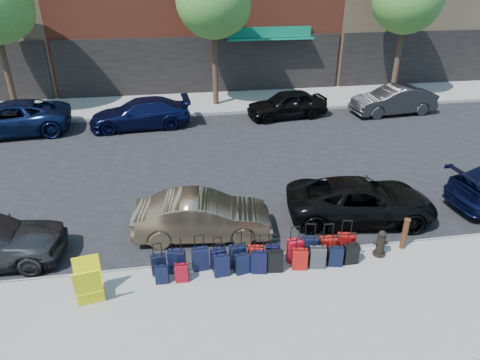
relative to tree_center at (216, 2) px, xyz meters
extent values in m
plane|color=black|center=(-0.64, -9.50, -5.41)|extent=(120.00, 120.00, 0.00)
cube|color=gray|center=(-0.64, -16.00, -5.34)|extent=(60.00, 4.00, 0.15)
cube|color=gray|center=(-0.64, 0.50, -5.34)|extent=(60.00, 4.00, 0.15)
cube|color=gray|center=(-0.64, -13.98, -5.34)|extent=(60.00, 0.08, 0.15)
cube|color=gray|center=(-0.64, -1.52, -5.34)|extent=(60.00, 0.08, 0.15)
cube|color=black|center=(-0.64, 2.45, -3.71)|extent=(16.66, 0.15, 3.40)
cube|color=#0A6248|center=(3.36, 2.10, -2.21)|extent=(5.00, 0.91, 0.27)
cube|color=#0A6248|center=(3.36, 2.40, -1.86)|extent=(5.00, 0.10, 0.60)
cube|color=black|center=(15.36, 2.45, -3.71)|extent=(14.70, 0.15, 3.40)
cylinder|color=black|center=(-10.64, 0.00, -2.86)|extent=(0.30, 0.30, 4.80)
sphere|color=#357426|center=(-10.04, 0.00, -0.27)|extent=(2.58, 2.58, 2.58)
cylinder|color=black|center=(-0.14, 0.00, -2.86)|extent=(0.30, 0.30, 4.80)
sphere|color=#357426|center=(-0.14, 0.00, 0.11)|extent=(3.80, 3.80, 3.80)
sphere|color=#357426|center=(0.46, 0.00, -0.27)|extent=(2.58, 2.58, 2.58)
cylinder|color=black|center=(10.36, 0.00, -2.86)|extent=(0.30, 0.30, 4.80)
sphere|color=#357426|center=(10.96, 0.00, -0.27)|extent=(2.58, 2.58, 2.58)
cube|color=black|center=(-3.17, -14.27, -4.98)|extent=(0.39, 0.25, 0.56)
cylinder|color=black|center=(-3.17, -14.27, -4.38)|extent=(0.21, 0.06, 0.03)
cube|color=black|center=(-2.71, -14.28, -4.94)|extent=(0.46, 0.31, 0.64)
cylinder|color=black|center=(-2.71, -14.28, -4.25)|extent=(0.24, 0.08, 0.03)
cube|color=black|center=(-2.11, -14.26, -4.95)|extent=(0.43, 0.26, 0.63)
cylinder|color=black|center=(-2.11, -14.26, -4.27)|extent=(0.24, 0.05, 0.03)
cube|color=black|center=(-1.65, -14.30, -4.97)|extent=(0.42, 0.27, 0.58)
cylinder|color=black|center=(-1.65, -14.30, -4.35)|extent=(0.22, 0.07, 0.03)
cube|color=black|center=(-1.15, -14.30, -4.95)|extent=(0.43, 0.26, 0.63)
cylinder|color=black|center=(-1.15, -14.30, -4.26)|extent=(0.24, 0.05, 0.03)
cube|color=#B0120B|center=(-0.68, -14.35, -4.97)|extent=(0.42, 0.28, 0.58)
cylinder|color=black|center=(-0.68, -14.35, -4.34)|extent=(0.22, 0.07, 0.03)
cube|color=black|center=(-0.22, -14.32, -4.99)|extent=(0.39, 0.26, 0.55)
cylinder|color=black|center=(-0.22, -14.32, -4.39)|extent=(0.21, 0.06, 0.03)
cube|color=#B20B1B|center=(0.40, -14.29, -4.94)|extent=(0.45, 0.27, 0.64)
cylinder|color=black|center=(0.40, -14.29, -4.25)|extent=(0.24, 0.05, 0.03)
cube|color=black|center=(0.79, -14.28, -4.93)|extent=(0.48, 0.33, 0.66)
cylinder|color=black|center=(0.79, -14.28, -4.21)|extent=(0.25, 0.08, 0.03)
cube|color=maroon|center=(1.28, -14.35, -4.93)|extent=(0.45, 0.27, 0.66)
cylinder|color=black|center=(1.28, -14.35, -4.22)|extent=(0.25, 0.05, 0.03)
cube|color=#8E0909|center=(1.79, -14.30, -4.93)|extent=(0.48, 0.33, 0.67)
cylinder|color=black|center=(1.79, -14.30, -4.21)|extent=(0.25, 0.08, 0.03)
cube|color=black|center=(-3.10, -14.63, -5.02)|extent=(0.33, 0.20, 0.48)
cylinder|color=black|center=(-3.10, -14.63, -4.51)|extent=(0.18, 0.04, 0.03)
cube|color=maroon|center=(-2.61, -14.65, -5.02)|extent=(0.34, 0.21, 0.48)
cylinder|color=black|center=(-2.61, -14.65, -4.50)|extent=(0.18, 0.05, 0.03)
cube|color=black|center=(-1.60, -14.58, -4.97)|extent=(0.41, 0.26, 0.58)
cylinder|color=black|center=(-1.60, -14.58, -4.35)|extent=(0.22, 0.05, 0.03)
cube|color=black|center=(-1.07, -14.58, -4.99)|extent=(0.41, 0.29, 0.55)
cylinder|color=black|center=(-1.07, -14.58, -4.40)|extent=(0.21, 0.07, 0.03)
cube|color=black|center=(-0.65, -14.61, -4.96)|extent=(0.44, 0.31, 0.60)
cylinder|color=black|center=(-0.65, -14.61, -4.32)|extent=(0.23, 0.07, 0.03)
cube|color=black|center=(-0.22, -14.63, -4.97)|extent=(0.42, 0.28, 0.59)
cylinder|color=black|center=(-0.22, -14.63, -4.33)|extent=(0.23, 0.06, 0.03)
cube|color=#A80F0A|center=(0.43, -14.64, -4.98)|extent=(0.42, 0.29, 0.57)
cylinder|color=black|center=(0.43, -14.64, -4.36)|extent=(0.22, 0.07, 0.03)
cube|color=#323236|center=(0.90, -14.65, -4.97)|extent=(0.44, 0.30, 0.59)
cylinder|color=black|center=(0.90, -14.65, -4.32)|extent=(0.23, 0.07, 0.03)
cube|color=black|center=(1.39, -14.66, -4.99)|extent=(0.40, 0.28, 0.54)
cylinder|color=black|center=(1.39, -14.66, -4.41)|extent=(0.21, 0.07, 0.03)
cube|color=black|center=(1.83, -14.63, -4.98)|extent=(0.39, 0.23, 0.56)
cylinder|color=black|center=(1.83, -14.63, -4.37)|extent=(0.21, 0.04, 0.03)
cylinder|color=black|center=(2.74, -14.43, -5.23)|extent=(0.34, 0.34, 0.06)
cylinder|color=black|center=(2.74, -14.43, -4.94)|extent=(0.23, 0.23, 0.54)
sphere|color=black|center=(2.74, -14.43, -4.60)|extent=(0.21, 0.21, 0.21)
cylinder|color=black|center=(2.74, -14.43, -4.88)|extent=(0.39, 0.15, 0.10)
cylinder|color=#38190C|center=(3.52, -14.23, -4.81)|extent=(0.15, 0.15, 0.91)
cylinder|color=#38190C|center=(3.52, -14.23, -4.35)|extent=(0.17, 0.17, 0.04)
cube|color=yellow|center=(-4.71, -15.23, -4.71)|extent=(0.64, 0.37, 1.08)
cube|color=yellow|center=(-4.77, -14.84, -4.71)|extent=(0.64, 0.37, 1.08)
cube|color=yellow|center=(-4.74, -15.04, -4.88)|extent=(0.66, 0.49, 0.02)
imported|color=#8E7557|center=(-1.91, -12.52, -4.75)|extent=(4.11, 1.75, 1.32)
imported|color=black|center=(3.06, -12.34, -4.77)|extent=(4.83, 2.71, 1.28)
imported|color=#0D183A|center=(-10.12, -2.75, -4.65)|extent=(5.69, 3.07, 1.52)
imported|color=black|center=(-4.13, -2.76, -4.71)|extent=(4.94, 2.29, 1.40)
imported|color=black|center=(3.28, -2.44, -4.71)|extent=(4.30, 2.18, 1.40)
imported|color=#2E2E31|center=(8.98, -2.75, -4.68)|extent=(4.53, 1.89, 1.46)
camera|label=1|loc=(-2.51, -23.16, 1.91)|focal=32.00mm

